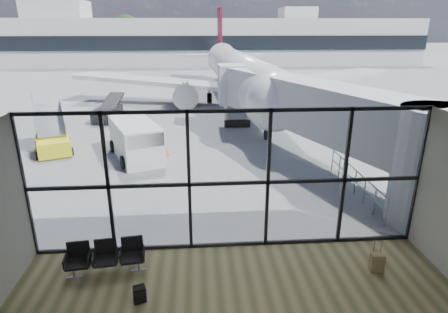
{
  "coord_description": "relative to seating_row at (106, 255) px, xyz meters",
  "views": [
    {
      "loc": [
        -0.92,
        -10.43,
        6.72
      ],
      "look_at": [
        0.08,
        3.0,
        2.02
      ],
      "focal_mm": 30.0,
      "sensor_mm": 36.0,
      "label": 1
    }
  ],
  "objects": [
    {
      "name": "airliner",
      "position": [
        6.49,
        26.19,
        2.2
      ],
      "size": [
        30.1,
        34.86,
        8.98
      ],
      "rotation": [
        0.0,
        0.0,
        0.04
      ],
      "color": "silver",
      "rests_on": "ground"
    },
    {
      "name": "tree_3",
      "position": [
        -23.38,
        73.05,
        4.09
      ],
      "size": [
        4.95,
        4.95,
        7.12
      ],
      "color": "#382619",
      "rests_on": "ground"
    },
    {
      "name": "service_van",
      "position": [
        -0.56,
        9.96,
        0.46
      ],
      "size": [
        3.46,
        4.89,
        1.95
      ],
      "rotation": [
        0.0,
        0.0,
        0.38
      ],
      "color": "silver",
      "rests_on": "ground"
    },
    {
      "name": "backpack",
      "position": [
        1.12,
        -1.38,
        -0.31
      ],
      "size": [
        0.36,
        0.35,
        0.47
      ],
      "rotation": [
        0.0,
        0.0,
        0.31
      ],
      "color": "black",
      "rests_on": "ground"
    },
    {
      "name": "mobile_stairs",
      "position": [
        -5.41,
        11.39,
        0.05
      ],
      "size": [
        2.77,
        3.8,
        2.44
      ],
      "rotation": [
        0.0,
        0.0,
        0.38
      ],
      "color": "yellow",
      "rests_on": "ground"
    },
    {
      "name": "belt_loader",
      "position": [
        -3.93,
        18.65,
        0.06
      ],
      "size": [
        1.94,
        4.03,
        1.78
      ],
      "rotation": [
        0.0,
        0.0,
        -0.16
      ],
      "color": "black",
      "rests_on": "ground"
    },
    {
      "name": "traffic_cone_b",
      "position": [
        0.95,
        10.22,
        -0.28
      ],
      "size": [
        0.38,
        0.38,
        0.54
      ],
      "color": "orange",
      "rests_on": "ground"
    },
    {
      "name": "traffic_cone_c",
      "position": [
        8.62,
        16.99,
        -0.29
      ],
      "size": [
        0.36,
        0.36,
        0.52
      ],
      "color": "orange",
      "rests_on": "ground"
    },
    {
      "name": "ground",
      "position": [
        3.62,
        41.05,
        -0.54
      ],
      "size": [
        220.0,
        220.0,
        0.0
      ],
      "primitive_type": "plane",
      "color": "slate",
      "rests_on": "ground"
    },
    {
      "name": "suitcase",
      "position": [
        7.75,
        -0.61,
        -0.23
      ],
      "size": [
        0.39,
        0.3,
        1.01
      ],
      "rotation": [
        0.0,
        0.0,
        -0.08
      ],
      "color": "olive",
      "rests_on": "ground"
    },
    {
      "name": "tree_4",
      "position": [
        -17.38,
        73.05,
        4.72
      ],
      "size": [
        5.61,
        5.61,
        8.07
      ],
      "color": "#382619",
      "rests_on": "ground"
    },
    {
      "name": "tree_2",
      "position": [
        -29.38,
        73.05,
        5.34
      ],
      "size": [
        6.27,
        6.27,
        9.03
      ],
      "color": "#382619",
      "rests_on": "ground"
    },
    {
      "name": "apron_railing",
      "position": [
        9.22,
        4.55,
        0.18
      ],
      "size": [
        0.06,
        5.46,
        1.11
      ],
      "color": "gray",
      "rests_on": "ground"
    },
    {
      "name": "tree_1",
      "position": [
        -35.38,
        73.05,
        4.72
      ],
      "size": [
        5.61,
        5.61,
        8.07
      ],
      "color": "#382619",
      "rests_on": "ground"
    },
    {
      "name": "tree_5",
      "position": [
        -11.38,
        73.05,
        5.34
      ],
      "size": [
        6.27,
        6.27,
        9.03
      ],
      "color": "#382619",
      "rests_on": "ground"
    },
    {
      "name": "far_terminal",
      "position": [
        3.03,
        63.03,
        3.67
      ],
      "size": [
        80.0,
        12.2,
        11.0
      ],
      "color": "beige",
      "rests_on": "ground"
    },
    {
      "name": "glass_curtain_wall",
      "position": [
        3.62,
        1.05,
        1.71
      ],
      "size": [
        12.1,
        0.12,
        4.5
      ],
      "color": "white",
      "rests_on": "ground"
    },
    {
      "name": "lounge_shell",
      "position": [
        3.62,
        -3.75,
        2.11
      ],
      "size": [
        12.02,
        8.01,
        4.51
      ],
      "color": "brown",
      "rests_on": "ground"
    },
    {
      "name": "jet_bridge",
      "position": [
        8.52,
        8.13,
        2.22
      ],
      "size": [
        8.0,
        16.5,
        4.33
      ],
      "color": "#999C9E",
      "rests_on": "ground"
    },
    {
      "name": "seating_row",
      "position": [
        0.0,
        0.0,
        0.0
      ],
      "size": [
        2.19,
        0.83,
        0.97
      ],
      "rotation": [
        0.0,
        0.0,
        0.11
      ],
      "color": "gray",
      "rests_on": "ground"
    }
  ]
}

